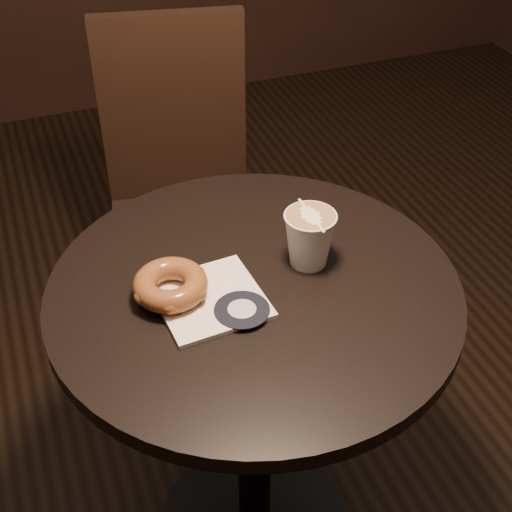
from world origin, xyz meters
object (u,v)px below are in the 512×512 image
at_px(cafe_table, 254,366).
at_px(pastry_bag, 210,299).
at_px(latte_cup, 309,239).
at_px(doughnut, 170,285).
at_px(chair, 180,181).

relative_size(cafe_table, pastry_bag, 4.50).
xyz_separation_m(pastry_bag, latte_cup, (0.19, 0.04, 0.05)).
distance_m(cafe_table, doughnut, 0.27).
relative_size(cafe_table, chair, 0.80).
height_order(cafe_table, doughnut, doughnut).
height_order(pastry_bag, doughnut, doughnut).
relative_size(chair, pastry_bag, 5.63).
bearing_deg(cafe_table, latte_cup, 11.97).
bearing_deg(pastry_bag, cafe_table, 4.35).
bearing_deg(doughnut, chair, 74.16).
height_order(pastry_bag, latte_cup, latte_cup).
bearing_deg(doughnut, pastry_bag, -27.99).
bearing_deg(pastry_bag, chair, 75.08).
height_order(chair, latte_cup, chair).
relative_size(cafe_table, doughnut, 6.09).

